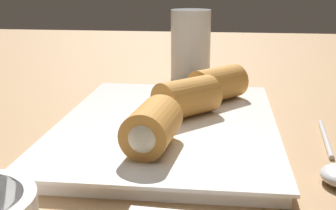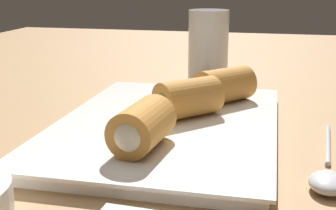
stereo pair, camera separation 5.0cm
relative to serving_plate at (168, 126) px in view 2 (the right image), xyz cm
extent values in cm
cube|color=#A87F54|center=(2.34, -1.86, -1.76)|extent=(180.00, 140.00, 2.00)
cube|color=white|center=(0.00, 0.00, -0.16)|extent=(31.77, 22.07, 1.20)
cube|color=white|center=(0.00, 0.00, 0.59)|extent=(33.04, 22.96, 0.30)
cylinder|color=#C68438|center=(1.77, -2.19, 2.84)|extent=(7.89, 7.79, 4.19)
sphere|color=#6B9E47|center=(-0.27, -0.24, 2.84)|extent=(2.72, 2.72, 2.72)
cylinder|color=#C68438|center=(-8.65, 0.36, 2.84)|extent=(7.31, 4.90, 4.19)
sphere|color=beige|center=(-11.46, 0.66, 2.84)|extent=(2.72, 2.72, 2.72)
cylinder|color=#C68438|center=(8.76, -5.11, 2.84)|extent=(7.96, 7.69, 4.19)
sphere|color=#6B9E47|center=(6.63, -3.26, 2.84)|extent=(2.72, 2.72, 2.72)
cylinder|color=silver|center=(-0.26, -16.53, -0.51)|extent=(11.18, 1.55, 0.50)
ellipsoid|color=silver|center=(-10.84, -15.53, -0.06)|extent=(4.29, 3.46, 1.39)
cylinder|color=silver|center=(27.51, -0.37, 4.85)|extent=(6.43, 6.43, 11.23)
camera|label=1|loc=(-47.70, -5.74, 15.90)|focal=50.00mm
camera|label=2|loc=(-46.85, -10.67, 15.90)|focal=50.00mm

